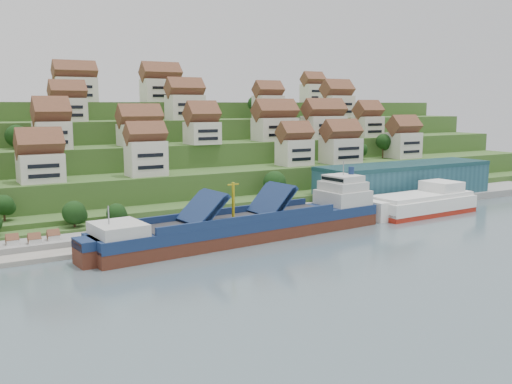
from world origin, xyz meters
TOP-DOWN VIEW (x-y plane):
  - ground at (0.00, 0.00)m, footprint 300.00×300.00m
  - quay at (20.00, 15.00)m, footprint 180.00×14.00m
  - pebble_beach at (-58.00, 12.00)m, footprint 45.00×20.00m
  - hillside at (0.00, 103.55)m, footprint 260.00×128.00m
  - hillside_village at (-0.23, 59.70)m, footprint 161.50×61.68m
  - hillside_trees at (-8.33, 46.03)m, footprint 142.72×62.32m
  - warehouse at (52.00, 17.00)m, footprint 60.00×15.00m
  - flagpole at (18.11, 10.00)m, footprint 1.28×0.16m
  - beach_huts at (-60.00, 10.75)m, footprint 14.40×3.70m
  - cargo_ship at (-12.31, -0.81)m, footprint 72.41×16.90m
  - second_ship at (43.05, 0.58)m, footprint 32.85×13.37m

SIDE VIEW (x-z plane):
  - ground at x=0.00m, z-range 0.00..0.00m
  - pebble_beach at x=-58.00m, z-range 0.00..1.00m
  - quay at x=20.00m, z-range 0.00..2.20m
  - beach_huts at x=-60.00m, z-range 1.00..3.20m
  - second_ship at x=43.05m, z-range -1.86..7.53m
  - cargo_ship at x=-12.31m, z-range -4.84..10.99m
  - flagpole at x=18.11m, z-range 2.88..10.88m
  - warehouse at x=52.00m, z-range 2.20..12.20m
  - hillside at x=0.00m, z-range -4.84..26.16m
  - hillside_trees at x=-8.33m, z-range 1.67..33.04m
  - hillside_village at x=-0.23m, z-range 9.86..38.18m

